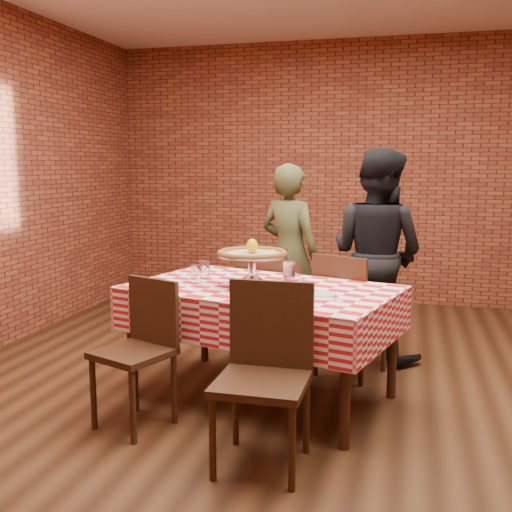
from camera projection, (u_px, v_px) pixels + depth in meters
The scene contains 19 objects.
ground at pixel (311, 398), 4.00m from camera, with size 6.00×6.00×0.00m, color black.
back_wall at pixel (356, 173), 6.65m from camera, with size 5.50×5.50×0.00m, color maroon.
table at pixel (262, 343), 3.98m from camera, with size 1.68×1.01×0.75m, color #381F12.
tablecloth at pixel (262, 308), 3.94m from camera, with size 1.71×1.04×0.29m, color red, non-canonical shape.
pizza_stand at pixel (252, 271), 3.90m from camera, with size 0.47×0.47×0.21m, color silver, non-canonical shape.
pizza at pixel (252, 254), 3.89m from camera, with size 0.46×0.46×0.03m, color beige.
lemon at pixel (252, 246), 3.88m from camera, with size 0.07×0.07×0.09m, color yellow.
water_glass_left at pixel (196, 274), 4.03m from camera, with size 0.08×0.08×0.12m, color white.
water_glass_right at pixel (204, 269), 4.21m from camera, with size 0.08×0.08×0.12m, color white.
side_plate at pixel (322, 294), 3.65m from camera, with size 0.16×0.16×0.01m, color white.
sweetener_packet_a at pixel (328, 300), 3.52m from camera, with size 0.05×0.04×0.01m, color white.
sweetener_packet_b at pixel (339, 301), 3.49m from camera, with size 0.05×0.04×0.01m, color white.
condiment_caddy at pixel (292, 271), 4.11m from camera, with size 0.10×0.08×0.14m, color silver.
chair_near_left at pixel (133, 356), 3.52m from camera, with size 0.39×0.39×0.87m, color #381F12, non-canonical shape.
chair_near_right at pixel (262, 379), 3.04m from camera, with size 0.46×0.46×0.94m, color #381F12, non-canonical shape.
chair_far_left at pixel (273, 301), 4.77m from camera, with size 0.45×0.45×0.94m, color #381F12, non-canonical shape.
chair_far_right at pixel (351, 314), 4.42m from camera, with size 0.43×0.43×0.91m, color #381F12, non-canonical shape.
diner_olive at pixel (290, 254), 5.20m from camera, with size 0.57×0.37×1.56m, color #424524.
diner_black at pixel (376, 255), 4.77m from camera, with size 0.81×0.63×1.68m, color black.
Camera 1 is at (0.59, -3.78, 1.55)m, focal length 42.00 mm.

